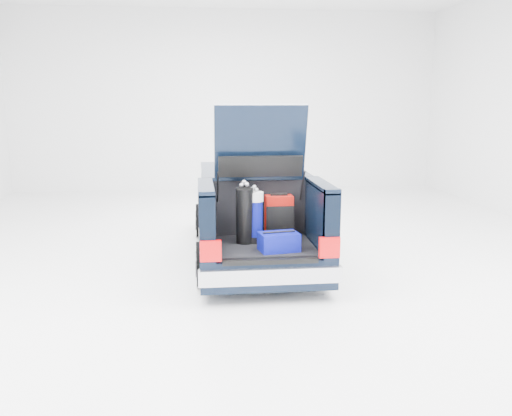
{
  "coord_description": "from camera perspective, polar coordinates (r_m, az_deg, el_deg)",
  "views": [
    {
      "loc": [
        -0.89,
        -8.54,
        2.52
      ],
      "look_at": [
        0.0,
        -0.5,
        0.91
      ],
      "focal_mm": 38.0,
      "sensor_mm": 36.0,
      "label": 1
    }
  ],
  "objects": [
    {
      "name": "black_golf_bag",
      "position": [
        7.35,
        -1.21,
        -0.79
      ],
      "size": [
        0.25,
        0.29,
        0.86
      ],
      "rotation": [
        0.0,
        0.0,
        -0.05
      ],
      "color": "black",
      "rests_on": "car"
    },
    {
      "name": "car",
      "position": [
        8.89,
        -0.43,
        -0.76
      ],
      "size": [
        1.87,
        4.65,
        2.47
      ],
      "color": "black",
      "rests_on": "ground"
    },
    {
      "name": "blue_duffel",
      "position": [
        7.05,
        2.42,
        -3.56
      ],
      "size": [
        0.54,
        0.4,
        0.26
      ],
      "rotation": [
        0.0,
        0.0,
        0.17
      ],
      "color": "#04086C",
      "rests_on": "car"
    },
    {
      "name": "red_suitcase",
      "position": [
        7.71,
        2.42,
        -0.9
      ],
      "size": [
        0.39,
        0.25,
        0.63
      ],
      "rotation": [
        0.0,
        0.0,
        0.02
      ],
      "color": "#820904",
      "rests_on": "car"
    },
    {
      "name": "blue_golf_bag",
      "position": [
        7.4,
        -0.14,
        -0.92
      ],
      "size": [
        0.3,
        0.3,
        0.8
      ],
      "rotation": [
        0.0,
        0.0,
        0.29
      ],
      "color": "black",
      "rests_on": "car"
    },
    {
      "name": "ground",
      "position": [
        8.95,
        -0.35,
        -5.11
      ],
      "size": [
        14.0,
        14.0,
        0.0
      ],
      "primitive_type": "plane",
      "color": "white",
      "rests_on": "ground"
    }
  ]
}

